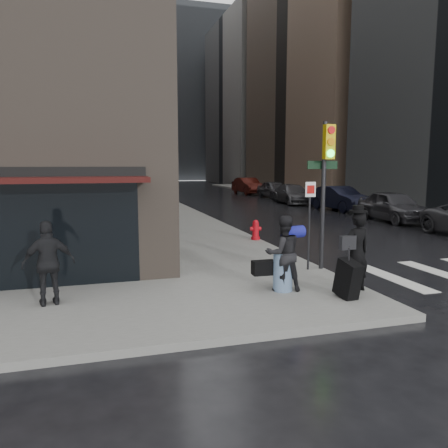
% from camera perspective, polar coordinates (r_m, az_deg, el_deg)
% --- Properties ---
extents(ground, '(140.00, 140.00, 0.00)m').
position_cam_1_polar(ground, '(9.91, 8.07, -9.81)').
color(ground, black).
rests_on(ground, ground).
extents(sidewalk_left, '(4.00, 50.00, 0.15)m').
position_cam_1_polar(sidewalk_left, '(35.92, -9.95, 3.03)').
color(sidewalk_left, slate).
rests_on(sidewalk_left, ground).
extents(sidewalk_right, '(3.00, 50.00, 0.15)m').
position_cam_1_polar(sidewalk_right, '(39.74, 9.81, 3.48)').
color(sidewalk_right, slate).
rests_on(sidewalk_right, ground).
extents(bldg_left_far, '(22.00, 20.00, 26.00)m').
position_cam_1_polar(bldg_left_far, '(71.87, -24.25, 15.14)').
color(bldg_left_far, maroon).
rests_on(bldg_left_far, ground).
extents(bldg_right_mid, '(22.00, 22.00, 38.00)m').
position_cam_1_polar(bldg_right_mid, '(55.25, 19.14, 24.23)').
color(bldg_right_mid, '#91725A').
rests_on(bldg_right_mid, ground).
extents(bldg_right_far, '(22.00, 20.00, 25.00)m').
position_cam_1_polar(bldg_right_far, '(73.63, 8.14, 15.14)').
color(bldg_right_far, gray).
rests_on(bldg_right_far, ground).
extents(bldg_distant, '(40.00, 12.00, 32.00)m').
position_cam_1_polar(bldg_distant, '(88.12, -10.03, 16.17)').
color(bldg_distant, gray).
rests_on(bldg_distant, ground).
extents(man_overcoat, '(1.02, 1.08, 1.97)m').
position_cam_1_polar(man_overcoat, '(10.10, 16.70, -4.00)').
color(man_overcoat, black).
rests_on(man_overcoat, ground).
extents(man_jeans, '(1.22, 0.66, 1.71)m').
position_cam_1_polar(man_jeans, '(9.88, 7.67, -3.80)').
color(man_jeans, black).
rests_on(man_jeans, ground).
extents(man_greycoat, '(1.07, 0.59, 1.72)m').
position_cam_1_polar(man_greycoat, '(9.48, -21.91, -4.78)').
color(man_greycoat, black).
rests_on(man_greycoat, ground).
extents(traffic_light, '(0.99, 0.44, 3.95)m').
position_cam_1_polar(traffic_light, '(11.91, 12.96, 6.24)').
color(traffic_light, black).
rests_on(traffic_light, ground).
extents(fire_hydrant, '(0.43, 0.33, 0.76)m').
position_cam_1_polar(fire_hydrant, '(16.59, 4.15, -0.88)').
color(fire_hydrant, '#B80B15').
rests_on(fire_hydrant, ground).
extents(parked_car_1, '(2.26, 4.89, 1.62)m').
position_cam_1_polar(parked_car_1, '(24.58, 21.26, 2.19)').
color(parked_car_1, '#3B3B40').
rests_on(parked_car_1, ground).
extents(parked_car_2, '(2.16, 4.95, 1.58)m').
position_cam_1_polar(parked_car_2, '(29.31, 14.87, 3.24)').
color(parked_car_2, black).
rests_on(parked_car_2, ground).
extents(parked_car_3, '(2.45, 5.13, 1.44)m').
position_cam_1_polar(parked_car_3, '(33.94, 9.00, 3.88)').
color(parked_car_3, '#4B4B50').
rests_on(parked_car_3, ground).
extents(parked_car_4, '(1.95, 4.57, 1.54)m').
position_cam_1_polar(parked_car_4, '(39.38, 6.57, 4.52)').
color(parked_car_4, '#414246').
rests_on(parked_car_4, ground).
extents(parked_car_5, '(2.01, 5.10, 1.65)m').
position_cam_1_polar(parked_car_5, '(44.42, 3.14, 5.00)').
color(parked_car_5, '#42120D').
rests_on(parked_car_5, ground).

